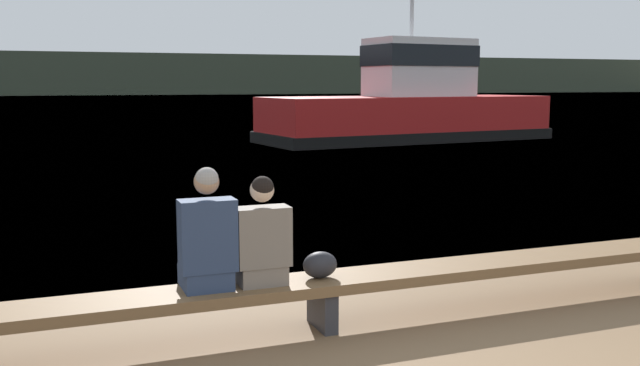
# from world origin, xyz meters

# --- Properties ---
(water_surface) EXTENTS (240.00, 240.00, 0.00)m
(water_surface) POSITION_xyz_m (0.00, 124.72, 0.00)
(water_surface) COLOR #426B8E
(water_surface) RESTS_ON ground
(far_shoreline) EXTENTS (600.00, 12.00, 6.86)m
(far_shoreline) POSITION_xyz_m (0.00, 124.09, 3.43)
(far_shoreline) COLOR #384233
(far_shoreline) RESTS_ON ground
(bench_main) EXTENTS (8.16, 0.51, 0.43)m
(bench_main) POSITION_xyz_m (-0.38, 3.39, 0.36)
(bench_main) COLOR brown
(bench_main) RESTS_ON ground
(person_left) EXTENTS (0.44, 0.43, 0.98)m
(person_left) POSITION_xyz_m (-1.34, 3.40, 0.84)
(person_left) COLOR navy
(person_left) RESTS_ON bench_main
(person_right) EXTENTS (0.44, 0.43, 0.89)m
(person_right) POSITION_xyz_m (-0.90, 3.41, 0.79)
(person_right) COLOR #70665B
(person_right) RESTS_ON bench_main
(shopping_bag) EXTENTS (0.29, 0.21, 0.22)m
(shopping_bag) POSITION_xyz_m (-0.39, 3.41, 0.54)
(shopping_bag) COLOR #232328
(shopping_bag) RESTS_ON bench_main
(tugboat_red) EXTENTS (10.89, 4.67, 6.09)m
(tugboat_red) POSITION_xyz_m (9.64, 20.62, 1.13)
(tugboat_red) COLOR #A81919
(tugboat_red) RESTS_ON water_surface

